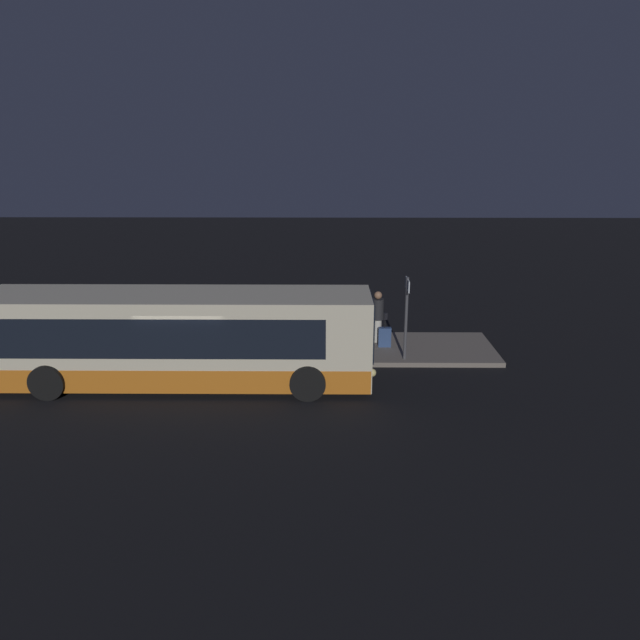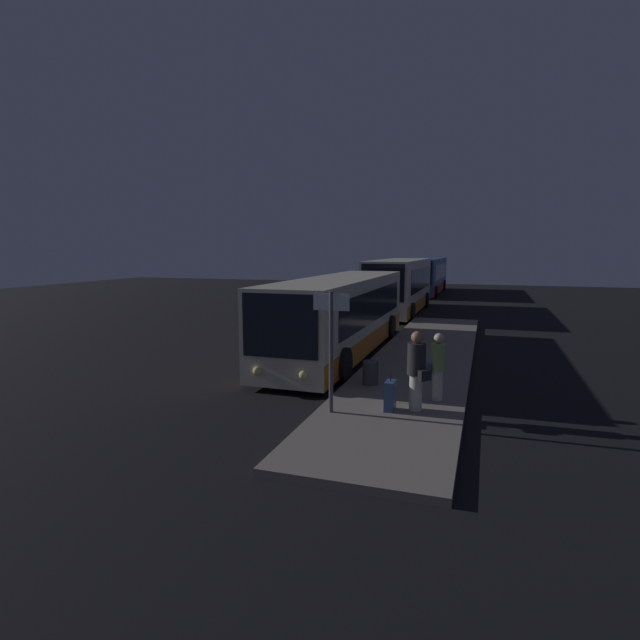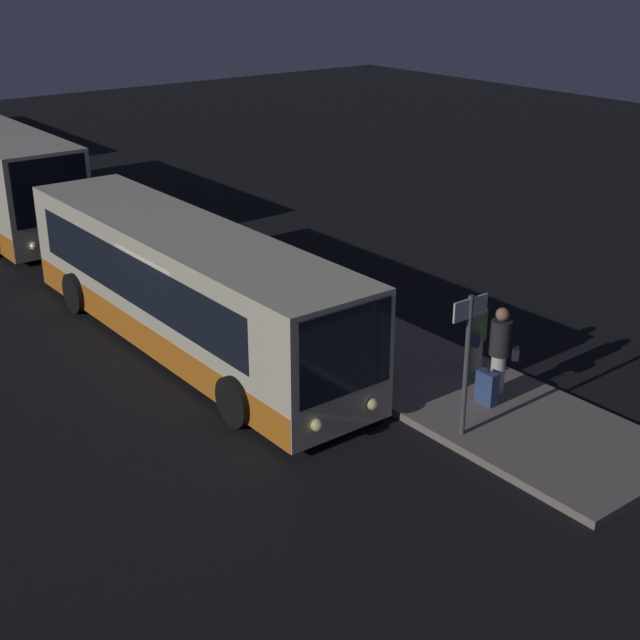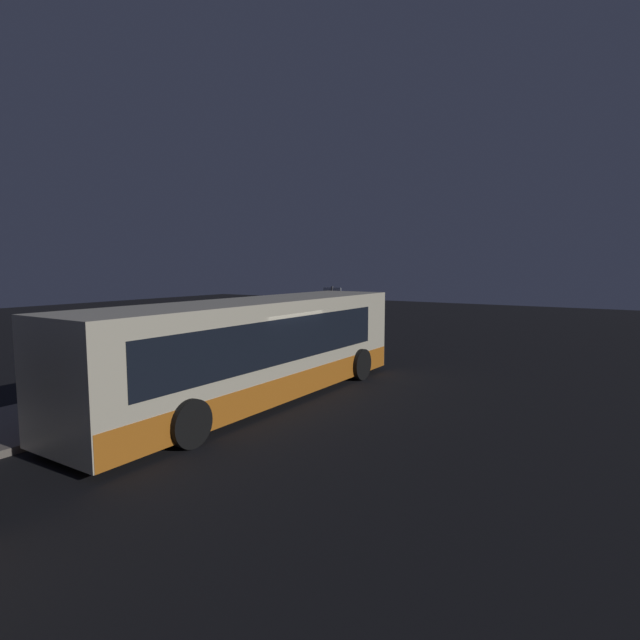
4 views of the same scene
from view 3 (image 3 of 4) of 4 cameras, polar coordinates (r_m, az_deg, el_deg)
ground at (r=20.81m, az=-8.35°, el=-1.96°), size 80.00×80.00×0.00m
platform at (r=22.39m, az=-1.17°, el=0.32°), size 20.00×3.29×0.16m
bus_lead at (r=20.65m, az=-8.66°, el=2.05°), size 11.64×2.71×2.83m
passenger_boarding at (r=19.19m, az=10.06°, el=-0.77°), size 0.49×0.61×1.68m
passenger_waiting at (r=18.31m, az=11.47°, el=-1.74°), size 0.67×0.67×1.86m
suitcase at (r=18.07m, az=10.62°, el=-4.29°), size 0.44×0.21×0.93m
sign_post at (r=16.29m, az=9.43°, el=-1.84°), size 0.10×0.83×2.78m
trash_bin at (r=18.77m, az=4.02°, el=-2.94°), size 0.44×0.44×0.65m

